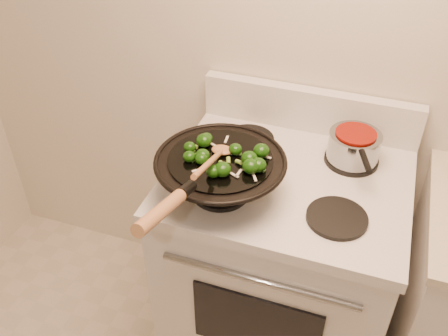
% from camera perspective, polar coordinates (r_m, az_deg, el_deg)
% --- Properties ---
extents(stove, '(0.78, 0.67, 1.08)m').
position_cam_1_polar(stove, '(1.94, 6.32, -11.29)').
color(stove, silver).
rests_on(stove, ground).
extents(wok, '(0.40, 0.66, 0.26)m').
position_cam_1_polar(wok, '(1.50, -0.49, -0.66)').
color(wok, black).
rests_on(wok, stove).
extents(stirfry, '(0.26, 0.22, 0.04)m').
position_cam_1_polar(stirfry, '(1.45, 0.34, 1.30)').
color(stirfry, '#113608').
rests_on(stirfry, wok).
extents(wooden_spoon, '(0.07, 0.29, 0.11)m').
position_cam_1_polar(wooden_spoon, '(1.41, -1.08, 1.24)').
color(wooden_spoon, '#9D673E').
rests_on(wooden_spoon, wok).
extents(saucepan, '(0.17, 0.27, 0.10)m').
position_cam_1_polar(saucepan, '(1.70, 14.63, 2.45)').
color(saucepan, gray).
rests_on(saucepan, stove).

